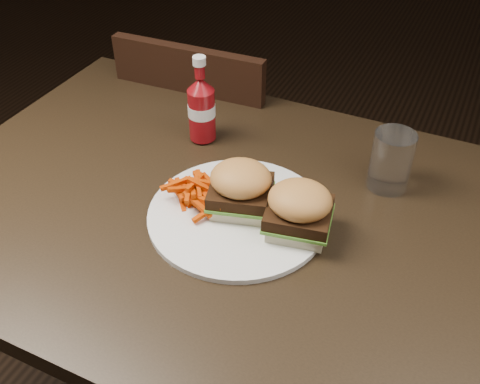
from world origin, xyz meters
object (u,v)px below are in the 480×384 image
at_px(chair_far, 222,157).
at_px(plate, 238,215).
at_px(dining_table, 241,218).
at_px(tumbler, 391,162).
at_px(ketchup_bottle, 202,114).

xyz_separation_m(chair_far, plate, (0.31, -0.54, 0.33)).
height_order(dining_table, chair_far, dining_table).
distance_m(dining_table, chair_far, 0.68).
bearing_deg(chair_far, plate, 117.11).
height_order(dining_table, tumbler, tumbler).
height_order(dining_table, plate, plate).
relative_size(dining_table, chair_far, 2.98).
bearing_deg(plate, ketchup_bottle, 132.05).
distance_m(dining_table, tumbler, 0.30).
bearing_deg(plate, chair_far, 119.92).
bearing_deg(plate, tumbler, 43.28).
bearing_deg(chair_far, dining_table, 117.82).
height_order(chair_far, ketchup_bottle, ketchup_bottle).
xyz_separation_m(dining_table, ketchup_bottle, (-0.17, 0.17, 0.08)).
distance_m(plate, ketchup_bottle, 0.27).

